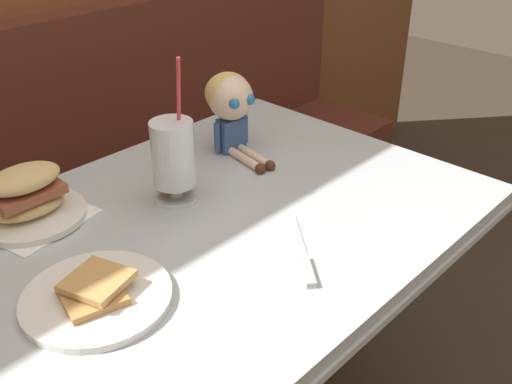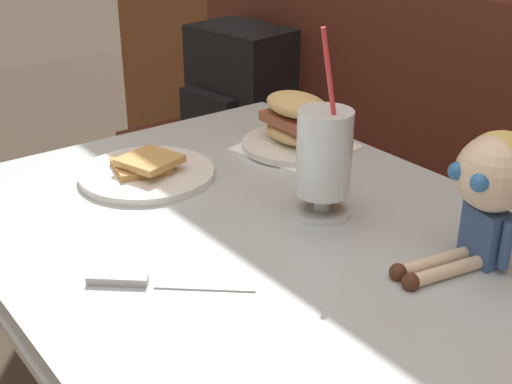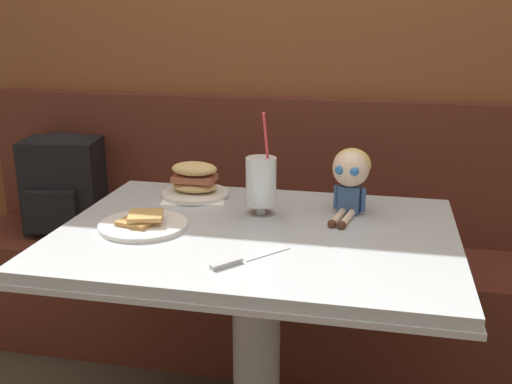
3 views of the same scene
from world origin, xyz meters
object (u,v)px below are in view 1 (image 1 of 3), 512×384
Objects in this scene: butter_knife at (304,260)px; toast_plate at (96,296)px; seated_doll at (231,102)px; sandwich_plate at (28,199)px; milkshake_glass at (173,158)px.

toast_plate is at bearing 150.20° from butter_knife.
butter_knife is (0.32, -0.18, -0.01)m from toast_plate.
toast_plate is 0.62m from seated_doll.
sandwich_plate is 0.56m from butter_knife.
sandwich_plate is 0.52m from seated_doll.
toast_plate is 0.32m from sandwich_plate.
toast_plate is 1.06× the size of sandwich_plate.
sandwich_plate reaches higher than toast_plate.
toast_plate is 0.36m from milkshake_glass.
butter_knife is at bearing -119.21° from seated_doll.
toast_plate is 0.37m from butter_knife.
seated_doll is (0.24, 0.43, 0.12)m from butter_knife.
milkshake_glass is at bearing 27.59° from toast_plate.
seated_doll is (0.56, 0.25, 0.12)m from toast_plate.
butter_knife is 0.84× the size of seated_doll.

